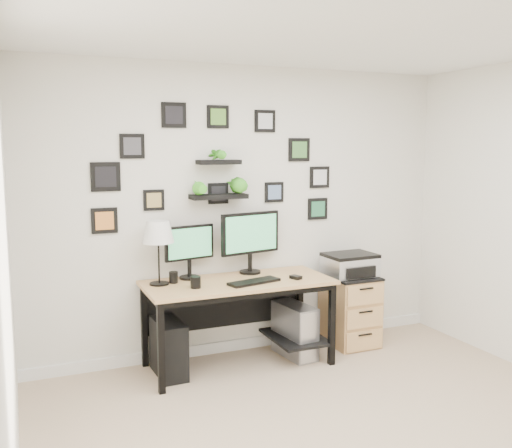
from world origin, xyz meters
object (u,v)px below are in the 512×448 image
pc_tower_grey (295,330)px  monitor_right (250,237)px  desk (241,294)px  printer (350,265)px  mug (196,282)px  pc_tower_black (169,348)px  monitor_left (189,248)px  file_cabinet (350,310)px  table_lamp (158,234)px

pc_tower_grey → monitor_right: bearing=147.4°
desk → printer: size_ratio=3.41×
mug → pc_tower_black: bearing=147.7°
monitor_left → file_cabinet: monitor_left is taller
pc_tower_grey → table_lamp: bearing=174.1°
monitor_left → pc_tower_black: size_ratio=1.01×
pc_tower_grey → printer: printer is taller
table_lamp → file_cabinet: 2.02m
mug → printer: 1.59m
desk → table_lamp: size_ratio=3.00×
pc_tower_grey → mug: bearing=-173.7°
monitor_left → file_cabinet: size_ratio=0.69×
pc_tower_black → table_lamp: bearing=109.3°
desk → table_lamp: (-0.68, 0.10, 0.55)m
file_cabinet → pc_tower_grey: bearing=-172.3°
table_lamp → pc_tower_black: (0.04, -0.10, -0.95)m
monitor_left → mug: bearing=-98.6°
pc_tower_grey → file_cabinet: file_cabinet is taller
pc_tower_black → file_cabinet: size_ratio=0.69×
table_lamp → mug: 0.51m
pc_tower_black → file_cabinet: 1.80m
monitor_right → pc_tower_grey: monitor_right is taller
table_lamp → printer: size_ratio=1.14×
mug → pc_tower_black: mug is taller
pc_tower_black → printer: size_ratio=0.98×
desk → file_cabinet: (1.15, 0.06, -0.29)m
pc_tower_black → desk: bearing=-1.8°
desk → mug: mug is taller
printer → mug: bearing=-173.1°
desk → pc_tower_black: size_ratio=3.47×
table_lamp → desk: bearing=-8.1°
monitor_right → mug: monitor_right is taller
desk → printer: printer is taller
monitor_left → printer: size_ratio=0.99×
monitor_right → table_lamp: monitor_right is taller
table_lamp → printer: 1.87m
monitor_left → table_lamp: (-0.29, -0.10, 0.16)m
desk → monitor_right: size_ratio=2.71×
monitor_left → file_cabinet: (1.54, -0.14, -0.69)m
pc_tower_grey → file_cabinet: 0.65m
monitor_left → file_cabinet: 1.69m
monitor_right → printer: monitor_right is taller
desk → pc_tower_black: bearing=-179.5°
monitor_left → printer: bearing=-5.2°
monitor_right → pc_tower_black: size_ratio=1.28×
mug → table_lamp: bearing=136.5°
monitor_right → pc_tower_grey: 0.93m
mug → pc_tower_grey: size_ratio=0.19×
pc_tower_grey → printer: (0.62, 0.09, 0.54)m
pc_tower_grey → printer: bearing=7.9°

